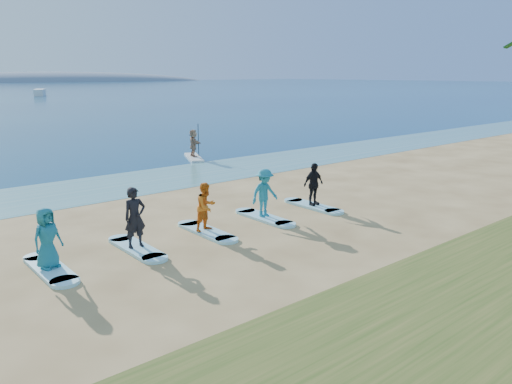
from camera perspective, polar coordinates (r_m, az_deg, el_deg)
ground at (r=14.34m, az=1.24°, el=-6.47°), size 600.00×600.00×0.00m
shallow_water at (r=23.00m, az=-16.26°, el=0.65°), size 600.00×600.00×0.00m
island_ridge at (r=327.11m, az=-21.93°, el=11.63°), size 220.00×56.00×18.00m
paddleboard at (r=29.59m, az=-7.12°, el=3.95°), size 1.85×3.03×0.12m
paddleboarder at (r=29.47m, az=-7.17°, el=5.58°), size 0.85×1.54×1.58m
boat_offshore_b at (r=121.84m, az=-23.44°, el=10.05°), size 4.33×6.90×1.46m
surfboard_0 at (r=13.81m, az=-22.46°, el=-8.14°), size 0.70×2.20×0.09m
student_0 at (r=13.54m, az=-22.78°, el=-4.87°), size 0.88×0.70×1.56m
surfboard_1 at (r=14.62m, az=-13.47°, el=-6.27°), size 0.70×2.20×0.09m
student_1 at (r=14.35m, az=-13.67°, el=-2.85°), size 0.64×0.43×1.73m
surfboard_2 at (r=15.76m, az=-5.65°, el=-4.51°), size 0.70×2.20×0.09m
student_2 at (r=15.53m, az=-5.72°, el=-1.68°), size 0.84×0.71×1.52m
surfboard_3 at (r=17.16m, az=0.97°, el=-2.94°), size 0.70×2.20×0.09m
student_3 at (r=16.93m, az=0.98°, el=-0.11°), size 1.07×0.62×1.66m
surfboard_4 at (r=18.76m, az=6.52°, el=-1.60°), size 0.70×2.20×0.09m
student_4 at (r=18.56m, az=6.59°, el=0.90°), size 0.94×0.41×1.58m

